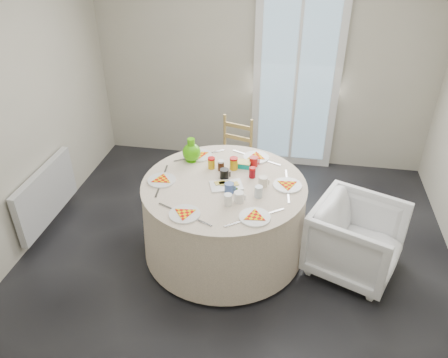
% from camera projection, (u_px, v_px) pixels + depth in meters
% --- Properties ---
extents(floor, '(4.00, 4.00, 0.00)m').
position_uv_depth(floor, '(236.00, 260.00, 4.08)').
color(floor, black).
rests_on(floor, ground).
extents(wall_back, '(4.00, 0.02, 2.60)m').
position_uv_depth(wall_back, '(263.00, 59.00, 5.06)').
color(wall_back, '#BCB5A3').
rests_on(wall_back, floor).
extents(wall_left, '(0.02, 4.00, 2.60)m').
position_uv_depth(wall_left, '(4.00, 117.00, 3.68)').
color(wall_left, '#BCB5A3').
rests_on(wall_left, floor).
extents(glass_door, '(1.00, 0.08, 2.10)m').
position_uv_depth(glass_door, '(296.00, 84.00, 5.09)').
color(glass_door, silver).
rests_on(glass_door, floor).
extents(radiator, '(0.07, 1.00, 0.55)m').
position_uv_depth(radiator, '(46.00, 195.00, 4.33)').
color(radiator, silver).
rests_on(radiator, floor).
extents(table, '(1.49, 1.49, 0.76)m').
position_uv_depth(table, '(224.00, 218.00, 4.01)').
color(table, '#F9DEBF').
rests_on(table, floor).
extents(wooden_chair, '(0.47, 0.45, 0.85)m').
position_uv_depth(wooden_chair, '(232.00, 153.00, 4.87)').
color(wooden_chair, '#9D8646').
rests_on(wooden_chair, floor).
extents(armchair, '(0.89, 0.92, 0.74)m').
position_uv_depth(armchair, '(357.00, 235.00, 3.79)').
color(armchair, white).
rests_on(armchair, floor).
extents(place_settings, '(1.79, 1.79, 0.02)m').
position_uv_depth(place_settings, '(224.00, 182.00, 3.80)').
color(place_settings, white).
rests_on(place_settings, table).
extents(jar_cluster, '(0.47, 0.27, 0.13)m').
position_uv_depth(jar_cluster, '(231.00, 166.00, 3.93)').
color(jar_cluster, '#8E4C0F').
rests_on(jar_cluster, table).
extents(butter_tub, '(0.15, 0.11, 0.06)m').
position_uv_depth(butter_tub, '(243.00, 164.00, 4.04)').
color(butter_tub, '#01988D').
rests_on(butter_tub, table).
extents(green_pitcher, '(0.19, 0.19, 0.22)m').
position_uv_depth(green_pitcher, '(191.00, 150.00, 4.10)').
color(green_pitcher, '#42B507').
rests_on(green_pitcher, table).
extents(cheese_platter, '(0.32, 0.26, 0.04)m').
position_uv_depth(cheese_platter, '(226.00, 184.00, 3.77)').
color(cheese_platter, silver).
rests_on(cheese_platter, table).
extents(mugs_glasses, '(0.73, 0.73, 0.11)m').
position_uv_depth(mugs_glasses, '(243.00, 182.00, 3.73)').
color(mugs_glasses, gray).
rests_on(mugs_glasses, table).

